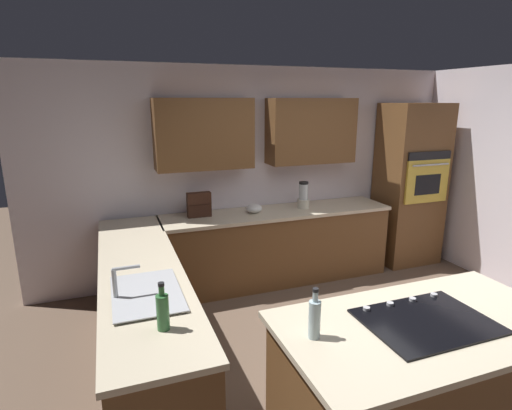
% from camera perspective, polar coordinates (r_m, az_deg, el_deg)
% --- Properties ---
extents(ground_plane, '(14.00, 14.00, 0.00)m').
position_cam_1_polar(ground_plane, '(3.99, 14.70, -19.55)').
color(ground_plane, brown).
extents(wall_back, '(6.00, 0.44, 2.60)m').
position_cam_1_polar(wall_back, '(5.14, 2.00, 5.98)').
color(wall_back, silver).
rests_on(wall_back, ground).
extents(lower_cabinets_back, '(2.80, 0.60, 0.86)m').
position_cam_1_polar(lower_cabinets_back, '(5.09, 3.01, -5.92)').
color(lower_cabinets_back, brown).
rests_on(lower_cabinets_back, ground).
extents(countertop_back, '(2.84, 0.64, 0.04)m').
position_cam_1_polar(countertop_back, '(4.96, 3.07, -1.04)').
color(countertop_back, beige).
rests_on(countertop_back, lower_cabinets_back).
extents(lower_cabinets_side, '(0.60, 2.90, 0.86)m').
position_cam_1_polar(lower_cabinets_side, '(3.67, -15.41, -14.95)').
color(lower_cabinets_side, brown).
rests_on(lower_cabinets_side, ground).
extents(countertop_side, '(0.64, 2.94, 0.04)m').
position_cam_1_polar(countertop_side, '(3.48, -15.91, -8.46)').
color(countertop_side, beige).
rests_on(countertop_side, lower_cabinets_side).
extents(island_base, '(1.73, 0.88, 0.86)m').
position_cam_1_polar(island_base, '(3.01, 21.82, -22.75)').
color(island_base, brown).
rests_on(island_base, ground).
extents(island_top, '(1.81, 0.96, 0.04)m').
position_cam_1_polar(island_top, '(2.77, 22.71, -15.25)').
color(island_top, beige).
rests_on(island_top, island_base).
extents(wall_oven, '(0.80, 0.66, 2.17)m').
position_cam_1_polar(wall_oven, '(5.94, 20.71, 2.67)').
color(wall_oven, brown).
rests_on(wall_oven, ground).
extents(sink_unit, '(0.46, 0.70, 0.23)m').
position_cam_1_polar(sink_unit, '(2.96, -15.22, -11.75)').
color(sink_unit, '#515456').
rests_on(sink_unit, countertop_side).
extents(cooktop, '(0.76, 0.56, 0.03)m').
position_cam_1_polar(cooktop, '(2.76, 22.68, -14.70)').
color(cooktop, black).
rests_on(cooktop, island_top).
extents(blender, '(0.15, 0.15, 0.33)m').
position_cam_1_polar(blender, '(5.08, 6.64, 1.15)').
color(blender, beige).
rests_on(blender, countertop_back).
extents(mixing_bowl, '(0.19, 0.19, 0.10)m').
position_cam_1_polar(mixing_bowl, '(4.85, -0.27, -0.49)').
color(mixing_bowl, white).
rests_on(mixing_bowl, countertop_back).
extents(spice_rack, '(0.27, 0.11, 0.28)m').
position_cam_1_polar(spice_rack, '(4.71, -7.97, 0.04)').
color(spice_rack, '#381E14').
rests_on(spice_rack, countertop_back).
extents(dish_soap_bottle, '(0.07, 0.07, 0.30)m').
position_cam_1_polar(dish_soap_bottle, '(2.50, -12.92, -14.22)').
color(dish_soap_bottle, '#336B38').
rests_on(dish_soap_bottle, countertop_side).
extents(oil_bottle, '(0.07, 0.07, 0.30)m').
position_cam_1_polar(oil_bottle, '(2.38, 8.18, -15.36)').
color(oil_bottle, silver).
rests_on(oil_bottle, island_top).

